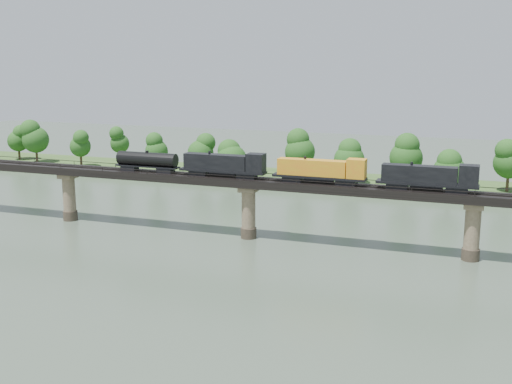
% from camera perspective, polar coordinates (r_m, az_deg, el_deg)
% --- Properties ---
extents(ground, '(400.00, 400.00, 0.00)m').
position_cam_1_polar(ground, '(95.81, -7.01, -8.74)').
color(ground, '#384838').
rests_on(ground, ground).
extents(far_bank, '(300.00, 24.00, 1.60)m').
position_cam_1_polar(far_bank, '(172.95, 5.71, 0.94)').
color(far_bank, '#2D4A1D').
rests_on(far_bank, ground).
extents(bridge, '(236.00, 30.00, 11.50)m').
position_cam_1_polar(bridge, '(120.53, -0.67, -1.60)').
color(bridge, '#473A2D').
rests_on(bridge, ground).
extents(bridge_superstructure, '(220.00, 4.90, 0.75)m').
position_cam_1_polar(bridge_superstructure, '(119.20, -0.67, 1.36)').
color(bridge_superstructure, black).
rests_on(bridge_superstructure, bridge).
extents(far_treeline, '(289.06, 17.54, 13.60)m').
position_cam_1_polar(far_treeline, '(169.51, 2.70, 3.51)').
color(far_treeline, '#382619').
rests_on(far_treeline, far_bank).
extents(freight_train, '(68.58, 2.67, 4.72)m').
position_cam_1_polar(freight_train, '(116.51, 2.75, 2.08)').
color(freight_train, black).
rests_on(freight_train, bridge).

